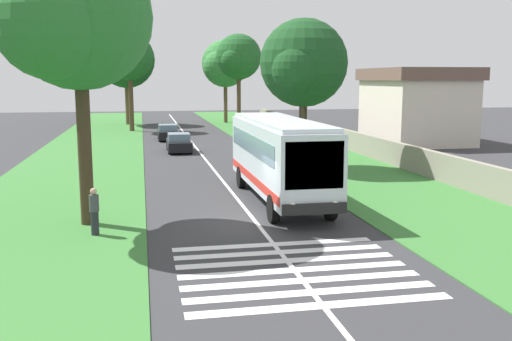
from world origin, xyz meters
The scene contains 18 objects.
ground centered at (0.00, 0.00, 0.00)m, with size 160.00×160.00×0.00m, color #333335.
grass_verge_left centered at (15.00, 8.20, 0.02)m, with size 120.00×8.00×0.04m, color #387533.
grass_verge_right centered at (15.00, -8.20, 0.02)m, with size 120.00×8.00×0.04m, color #387533.
centre_line centered at (15.00, 0.00, 0.00)m, with size 110.00×0.16×0.01m, color silver.
coach_bus centered at (3.72, -1.80, 2.15)m, with size 11.16×2.62×3.73m.
zebra_crossing centered at (-5.82, 0.00, 0.00)m, with size 5.85×6.80×0.01m.
trailing_car_0 centered at (22.60, 1.52, 0.67)m, with size 4.30×1.78×1.43m.
trailing_car_1 centered at (31.47, 1.96, 0.67)m, with size 4.30×1.78×1.43m.
roadside_tree_left_0 centered at (50.70, 5.98, 7.60)m, with size 8.01×6.77×11.14m.
roadside_tree_left_1 centered at (0.83, 6.55, 7.57)m, with size 6.52×5.36×10.38m.
roadside_tree_left_2 centered at (41.22, 5.47, 7.59)m, with size 5.91×4.87×10.14m.
roadside_tree_right_0 centered at (12.72, -5.34, 6.34)m, with size 6.02×5.31×9.09m.
roadside_tree_right_1 centered at (41.00, -6.09, 7.72)m, with size 5.63×4.90×10.28m.
roadside_tree_right_2 centered at (51.00, -5.99, 7.23)m, with size 6.97×5.89×10.30m.
utility_pole centered at (12.08, -5.25, 4.40)m, with size 0.24×1.40×8.42m.
roadside_wall centered at (20.00, -11.60, 0.80)m, with size 70.00×0.40×1.51m, color gray.
roadside_building centered at (24.84, -18.97, 3.28)m, with size 9.71×7.46×6.42m.
pedestrian centered at (-0.84, 5.99, 0.91)m, with size 0.34×0.34×1.69m.
Camera 1 is at (-21.46, 4.24, 5.52)m, focal length 40.49 mm.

